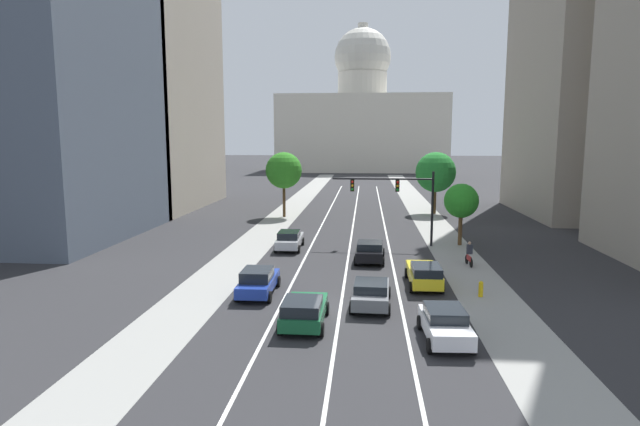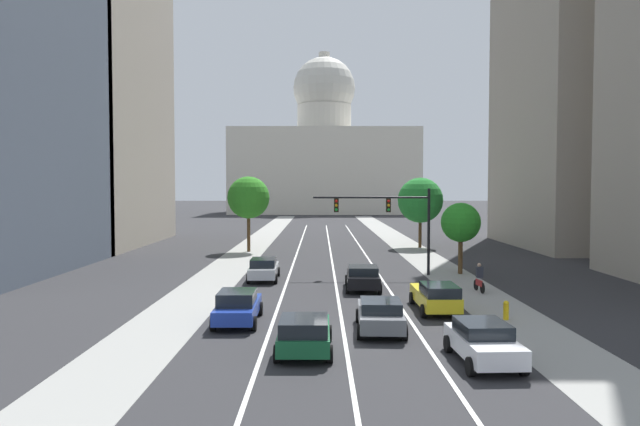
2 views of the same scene
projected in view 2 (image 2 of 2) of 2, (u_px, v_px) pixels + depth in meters
The scene contains 20 objects.
ground_plane at pixel (331, 243), 64.16m from camera, with size 400.00×400.00×0.00m, color #2B2B2D.
sidewalk_left at pixel (253, 248), 59.20m from camera, with size 3.52×130.00×0.01m, color gray.
sidewalk_right at pixel (412, 248), 59.13m from camera, with size 3.52×130.00×0.01m, color gray.
lane_stripe_left at pixel (297, 260), 49.19m from camera, with size 0.16×90.00×0.01m, color white.
lane_stripe_center at pixel (334, 260), 49.18m from camera, with size 0.16×90.00×0.01m, color white.
lane_stripe_right at pixel (372, 260), 49.16m from camera, with size 0.16×90.00×0.01m, color white.
capitol_building at pixel (326, 158), 140.16m from camera, with size 43.82×22.23×38.41m.
car_gray at pixel (383, 314), 24.98m from camera, with size 2.21×4.48×1.43m.
car_silver at pixel (266, 269), 38.83m from camera, with size 2.04×4.65×1.49m.
car_white at pixel (486, 342), 20.51m from camera, with size 2.14×4.18×1.46m.
car_green at pixel (307, 333), 21.76m from camera, with size 2.12×4.37×1.46m.
car_black at pixel (365, 277), 35.18m from camera, with size 2.22×4.49×1.48m.
car_blue at pixel (240, 306), 26.55m from camera, with size 2.02×4.57×1.53m.
car_yellow at pixel (438, 296), 28.93m from camera, with size 1.99×4.74×1.52m.
traffic_signal_mast at pixel (393, 214), 40.85m from camera, with size 8.24×0.39×6.11m.
fire_hydrant at pixel (509, 310), 27.16m from camera, with size 0.26×0.35×0.91m.
cyclist at pixel (482, 278), 34.35m from camera, with size 0.39×1.70×1.72m.
street_tree_mid_left at pixel (251, 198), 55.71m from camera, with size 4.04×4.04×7.24m.
street_tree_far_right at pixel (463, 223), 41.45m from camera, with size 2.81×2.81×5.10m.
street_tree_near_right at pixel (423, 200), 59.49m from camera, with size 4.63×4.63×7.19m.
Camera 2 is at (-1.01, -23.95, 6.21)m, focal length 32.68 mm.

